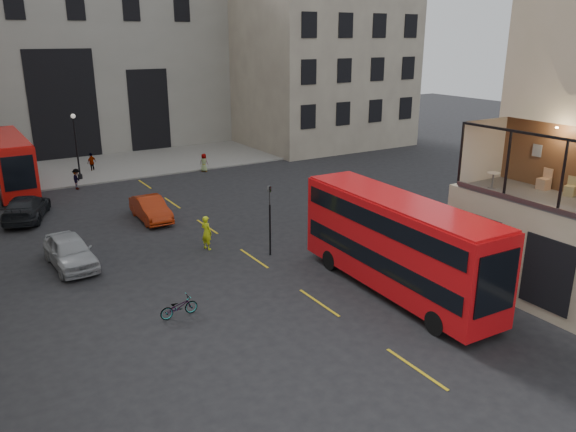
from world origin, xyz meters
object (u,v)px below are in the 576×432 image
traffic_light_near (270,211)px  car_c (26,208)px  car_a (70,251)px  bicycle (179,307)px  pedestrian_d (204,163)px  cafe_table_far (493,178)px  pedestrian_c (92,162)px  bus_near (397,241)px  bus_far (9,161)px  car_b (151,209)px  cafe_chair_d (544,183)px  pedestrian_b (77,179)px  cyclist (206,233)px  street_lamp_b (77,151)px  cafe_chair_c (570,190)px

traffic_light_near → car_c: bearing=127.2°
car_a → car_c: size_ratio=0.89×
bicycle → pedestrian_d: size_ratio=1.06×
car_c → cafe_table_far: bearing=148.0°
bicycle → car_c: bearing=9.5°
pedestrian_c → cafe_table_far: 34.63m
bus_near → bus_far: bearing=114.2°
car_b → cafe_chair_d: cafe_chair_d is taller
car_b → pedestrian_b: bearing=103.8°
cyclist → pedestrian_d: 18.50m
traffic_light_near → street_lamp_b: bearing=102.8°
bus_far → car_b: 13.80m
bicycle → pedestrian_d: bearing=-27.7°
pedestrian_c → cafe_table_far: bearing=75.5°
pedestrian_d → traffic_light_near: bearing=124.9°
traffic_light_near → car_b: size_ratio=0.85×
pedestrian_d → cafe_chair_d: size_ratio=1.64×
cafe_table_far → bus_near: bearing=162.9°
car_b → cafe_table_far: 20.60m
cyclist → pedestrian_c: bearing=-17.9°
street_lamp_b → car_a: 18.61m
bus_near → cafe_table_far: size_ratio=15.78×
street_lamp_b → car_c: (-5.12, -8.67, -1.62)m
pedestrian_d → cafe_table_far: 28.15m
car_a → pedestrian_c: size_ratio=2.97×
bus_far → car_c: (-0.11, -7.81, -1.58)m
car_c → pedestrian_c: pedestrian_c is taller
cafe_chair_d → street_lamp_b: bearing=113.3°
car_a → car_b: (5.89, 5.13, -0.07)m
pedestrian_d → pedestrian_b: bearing=50.3°
car_c → cafe_chair_c: bearing=147.4°
car_c → bus_near: bearing=141.8°
bus_near → pedestrian_b: bus_near is taller
car_a → cafe_chair_c: bearing=-42.5°
pedestrian_b → cafe_table_far: 30.50m
car_c → bicycle: size_ratio=3.26×
pedestrian_c → pedestrian_d: (8.17, -5.04, -0.02)m
bus_near → car_a: (-11.93, 10.80, -1.66)m
bus_far → pedestrian_c: (6.59, 3.47, -1.56)m
pedestrian_d → cafe_chair_c: cafe_chair_c is taller
bicycle → pedestrian_b: (0.86, 23.18, 0.36)m
street_lamp_b → pedestrian_c: bearing=58.8°
bicycle → traffic_light_near: bearing=-61.2°
bus_far → pedestrian_b: size_ratio=6.62×
pedestrian_c → street_lamp_b: bearing=26.8°
pedestrian_c → cyclist: bearing=60.4°
bus_near → bus_far: bus_near is taller
car_c → bicycle: car_c is taller
car_c → cyclist: bearing=144.8°
street_lamp_b → cafe_table_far: 32.54m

